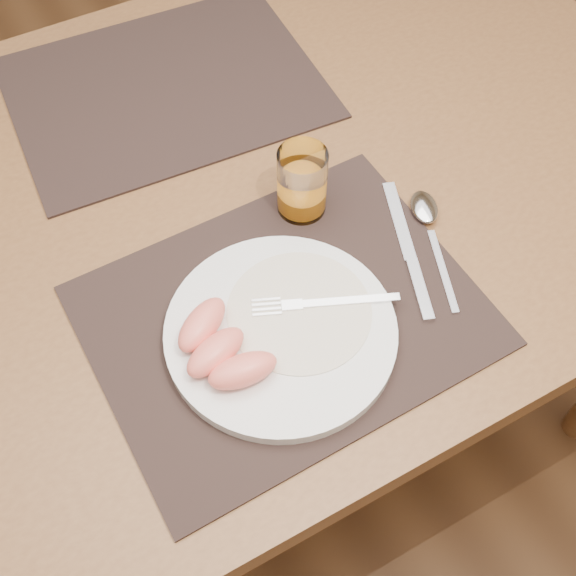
# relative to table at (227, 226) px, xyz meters

# --- Properties ---
(ground) EXTENTS (5.00, 5.00, 0.00)m
(ground) POSITION_rel_table_xyz_m (0.00, 0.00, -0.67)
(ground) COLOR brown
(ground) RESTS_ON ground
(table) EXTENTS (1.40, 0.90, 0.75)m
(table) POSITION_rel_table_xyz_m (0.00, 0.00, 0.00)
(table) COLOR brown
(table) RESTS_ON ground
(placemat_near) EXTENTS (0.46, 0.36, 0.00)m
(placemat_near) POSITION_rel_table_xyz_m (-0.02, -0.22, 0.09)
(placemat_near) COLOR #2D1F1C
(placemat_near) RESTS_ON table
(placemat_far) EXTENTS (0.47, 0.38, 0.00)m
(placemat_far) POSITION_rel_table_xyz_m (0.01, 0.22, 0.09)
(placemat_far) COLOR #2D1F1C
(placemat_far) RESTS_ON table
(plate) EXTENTS (0.27, 0.27, 0.02)m
(plate) POSITION_rel_table_xyz_m (-0.04, -0.24, 0.10)
(plate) COLOR white
(plate) RESTS_ON placemat_near
(plate_dressing) EXTENTS (0.17, 0.17, 0.00)m
(plate_dressing) POSITION_rel_table_xyz_m (-0.01, -0.23, 0.10)
(plate_dressing) COLOR white
(plate_dressing) RESTS_ON plate
(fork) EXTENTS (0.17, 0.09, 0.00)m
(fork) POSITION_rel_table_xyz_m (0.01, -0.23, 0.11)
(fork) COLOR silver
(fork) RESTS_ON plate
(knife) EXTENTS (0.09, 0.21, 0.01)m
(knife) POSITION_rel_table_xyz_m (0.15, -0.23, 0.09)
(knife) COLOR silver
(knife) RESTS_ON placemat_near
(spoon) EXTENTS (0.09, 0.19, 0.01)m
(spoon) POSITION_rel_table_xyz_m (0.21, -0.18, 0.09)
(spoon) COLOR silver
(spoon) RESTS_ON placemat_near
(juice_glass) EXTENTS (0.06, 0.06, 0.10)m
(juice_glass) POSITION_rel_table_xyz_m (0.08, -0.08, 0.13)
(juice_glass) COLOR white
(juice_glass) RESTS_ON placemat_near
(grapefruit_wedges) EXTENTS (0.10, 0.13, 0.03)m
(grapefruit_wedges) POSITION_rel_table_xyz_m (-0.12, -0.24, 0.12)
(grapefruit_wedges) COLOR #FF7E68
(grapefruit_wedges) RESTS_ON plate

